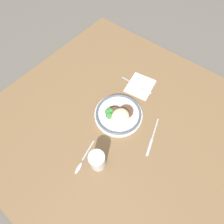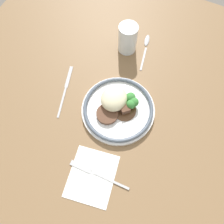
# 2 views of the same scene
# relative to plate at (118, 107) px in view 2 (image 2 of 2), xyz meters

# --- Properties ---
(ground_plane) EXTENTS (8.00, 8.00, 0.00)m
(ground_plane) POSITION_rel_plate_xyz_m (0.02, 0.02, -0.07)
(ground_plane) COLOR #5B5651
(dining_table) EXTENTS (1.21, 1.26, 0.05)m
(dining_table) POSITION_rel_plate_xyz_m (0.02, 0.02, -0.04)
(dining_table) COLOR brown
(dining_table) RESTS_ON ground
(napkin) EXTENTS (0.18, 0.16, 0.00)m
(napkin) POSITION_rel_plate_xyz_m (-0.23, -0.02, -0.02)
(napkin) COLOR white
(napkin) RESTS_ON dining_table
(plate) EXTENTS (0.25, 0.25, 0.07)m
(plate) POSITION_rel_plate_xyz_m (0.00, 0.00, 0.00)
(plate) COLOR white
(plate) RESTS_ON dining_table
(juice_glass) EXTENTS (0.07, 0.07, 0.11)m
(juice_glass) POSITION_rel_plate_xyz_m (0.25, 0.08, 0.03)
(juice_glass) COLOR yellow
(juice_glass) RESTS_ON dining_table
(fork) EXTENTS (0.02, 0.19, 0.00)m
(fork) POSITION_rel_plate_xyz_m (-0.22, -0.02, -0.02)
(fork) COLOR #ADADB2
(fork) RESTS_ON napkin
(knife) EXTENTS (0.20, 0.07, 0.00)m
(knife) POSITION_rel_plate_xyz_m (-0.01, 0.20, -0.02)
(knife) COLOR #ADADB2
(knife) RESTS_ON dining_table
(spoon) EXTENTS (0.17, 0.05, 0.01)m
(spoon) POSITION_rel_plate_xyz_m (0.29, 0.01, -0.02)
(spoon) COLOR #ADADB2
(spoon) RESTS_ON dining_table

